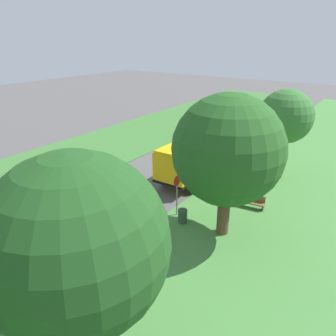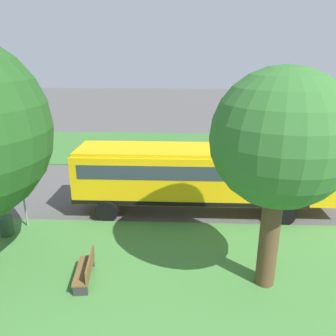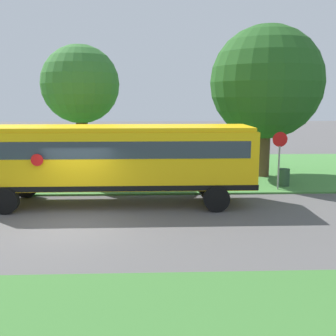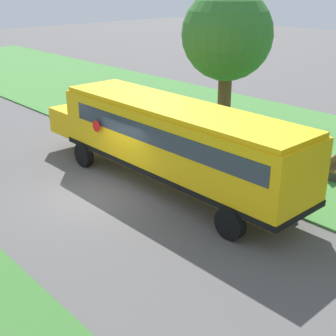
{
  "view_description": "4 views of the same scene",
  "coord_description": "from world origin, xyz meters",
  "px_view_note": "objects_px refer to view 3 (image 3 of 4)",
  "views": [
    {
      "loc": [
        -14.34,
        23.57,
        10.52
      ],
      "look_at": [
        -2.19,
        6.01,
        1.84
      ],
      "focal_mm": 35.0,
      "sensor_mm": 36.0,
      "label": 1
    },
    {
      "loc": [
        -17.08,
        1.79,
        7.16
      ],
      "look_at": [
        -0.75,
        2.54,
        1.54
      ],
      "focal_mm": 35.0,
      "sensor_mm": 36.0,
      "label": 2
    },
    {
      "loc": [
        12.94,
        2.78,
        4.25
      ],
      "look_at": [
        -2.77,
        3.38,
        1.44
      ],
      "focal_mm": 42.0,
      "sensor_mm": 36.0,
      "label": 3
    },
    {
      "loc": [
        8.19,
        12.94,
        7.2
      ],
      "look_at": [
        -1.53,
        2.24,
        1.35
      ],
      "focal_mm": 50.0,
      "sensor_mm": 36.0,
      "label": 4
    }
  ],
  "objects_px": {
    "stop_sign": "(279,154)",
    "school_bus": "(113,157)",
    "oak_tree_roadside_mid": "(264,81)",
    "oak_tree_beside_bus": "(82,84)",
    "park_bench": "(193,168)",
    "trash_bin": "(283,178)"
  },
  "relations": [
    {
      "from": "school_bus",
      "to": "oak_tree_roadside_mid",
      "type": "relative_size",
      "value": 1.56
    },
    {
      "from": "stop_sign",
      "to": "school_bus",
      "type": "bearing_deg",
      "value": -74.87
    },
    {
      "from": "oak_tree_beside_bus",
      "to": "stop_sign",
      "type": "distance_m",
      "value": 10.53
    },
    {
      "from": "stop_sign",
      "to": "oak_tree_roadside_mid",
      "type": "bearing_deg",
      "value": 178.36
    },
    {
      "from": "oak_tree_roadside_mid",
      "to": "park_bench",
      "type": "distance_m",
      "value": 5.94
    },
    {
      "from": "oak_tree_beside_bus",
      "to": "stop_sign",
      "type": "bearing_deg",
      "value": 70.42
    },
    {
      "from": "school_bus",
      "to": "oak_tree_beside_bus",
      "type": "distance_m",
      "value": 6.5
    },
    {
      "from": "oak_tree_beside_bus",
      "to": "park_bench",
      "type": "distance_m",
      "value": 7.36
    },
    {
      "from": "oak_tree_beside_bus",
      "to": "oak_tree_roadside_mid",
      "type": "bearing_deg",
      "value": 89.49
    },
    {
      "from": "oak_tree_roadside_mid",
      "to": "park_bench",
      "type": "xyz_separation_m",
      "value": [
        -0.23,
        -3.71,
        -4.64
      ]
    },
    {
      "from": "school_bus",
      "to": "stop_sign",
      "type": "height_order",
      "value": "school_bus"
    },
    {
      "from": "oak_tree_roadside_mid",
      "to": "stop_sign",
      "type": "distance_m",
      "value": 4.7
    },
    {
      "from": "oak_tree_beside_bus",
      "to": "trash_bin",
      "type": "height_order",
      "value": "oak_tree_beside_bus"
    },
    {
      "from": "school_bus",
      "to": "oak_tree_roadside_mid",
      "type": "distance_m",
      "value": 9.65
    },
    {
      "from": "oak_tree_beside_bus",
      "to": "oak_tree_roadside_mid",
      "type": "height_order",
      "value": "oak_tree_roadside_mid"
    },
    {
      "from": "oak_tree_beside_bus",
      "to": "park_bench",
      "type": "bearing_deg",
      "value": 91.43
    },
    {
      "from": "stop_sign",
      "to": "park_bench",
      "type": "relative_size",
      "value": 1.66
    },
    {
      "from": "park_bench",
      "to": "trash_bin",
      "type": "bearing_deg",
      "value": 56.32
    },
    {
      "from": "oak_tree_beside_bus",
      "to": "stop_sign",
      "type": "relative_size",
      "value": 2.54
    },
    {
      "from": "stop_sign",
      "to": "park_bench",
      "type": "xyz_separation_m",
      "value": [
        -3.5,
        -3.61,
        -1.26
      ]
    },
    {
      "from": "oak_tree_roadside_mid",
      "to": "school_bus",
      "type": "bearing_deg",
      "value": -54.75
    },
    {
      "from": "oak_tree_roadside_mid",
      "to": "stop_sign",
      "type": "relative_size",
      "value": 2.91
    }
  ]
}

